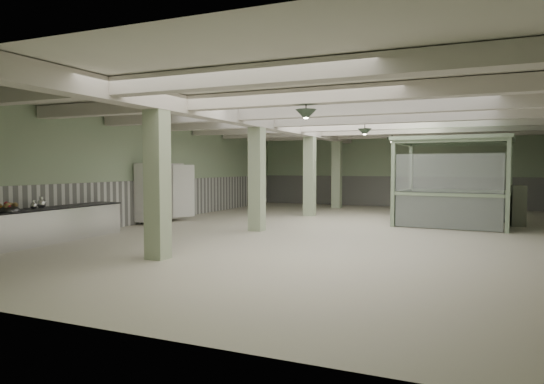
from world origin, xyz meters
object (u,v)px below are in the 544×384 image
at_px(guard_booth, 454,167).
at_px(filing_cabinet, 517,206).
at_px(walkin_cooler, 161,194).
at_px(prep_counter, 48,225).

relative_size(guard_booth, filing_cabinet, 2.85).
height_order(walkin_cooler, guard_booth, guard_booth).
distance_m(walkin_cooler, filing_cabinet, 12.20).
bearing_deg(prep_counter, guard_booth, 40.82).
distance_m(prep_counter, filing_cabinet, 14.47).
height_order(prep_counter, filing_cabinet, filing_cabinet).
xyz_separation_m(guard_booth, filing_cabinet, (1.98, 0.53, -1.28)).
bearing_deg(guard_booth, prep_counter, -135.12).
bearing_deg(walkin_cooler, guard_booth, 18.62).
relative_size(prep_counter, guard_booth, 1.20).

